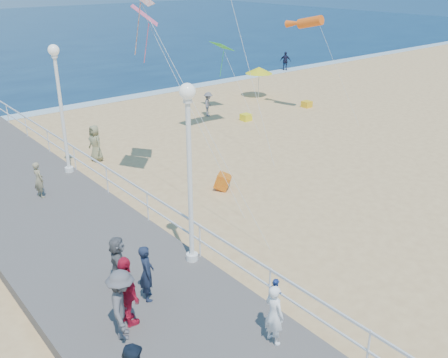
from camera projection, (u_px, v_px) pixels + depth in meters
ground at (312, 219)px, 18.18m from camera, size 160.00×160.00×0.00m
surf_line at (77, 106)px, 32.81m from camera, size 160.00×1.20×0.04m
boardwalk at (129, 292)px, 13.75m from camera, size 5.00×44.00×0.40m
railing at (200, 232)px, 14.76m from camera, size 0.05×42.00×0.55m
lamp_post_mid at (189, 158)px, 13.64m from camera, size 0.44×0.44×5.32m
lamp_post_far at (60, 97)px, 20.07m from camera, size 0.44×0.44×5.32m
woman_holding_toddler at (274, 314)px, 11.37m from camera, size 0.39×0.57×1.54m
toddler_held at (275, 293)px, 11.39m from camera, size 0.29×0.36×0.73m
spectator_0 at (147, 273)px, 12.89m from camera, size 0.58×0.68×1.57m
spectator_2 at (122, 305)px, 11.50m from camera, size 1.16×1.33×1.79m
spectator_3 at (126, 292)px, 11.89m from camera, size 0.46×1.09×1.87m
spectator_5 at (118, 262)px, 13.44m from camera, size 0.88×1.45×1.49m
spectator_6 at (39, 180)px, 18.73m from camera, size 0.41×0.56×1.41m
beach_walker_a at (208, 104)px, 30.49m from camera, size 1.08×1.05×1.48m
beach_walker_b at (285, 61)px, 43.88m from camera, size 0.89×1.02×1.65m
beach_walker_c at (95, 143)px, 23.34m from camera, size 0.64×0.90×1.74m
box_kite at (223, 183)px, 20.46m from camera, size 0.87×0.90×0.74m
beach_umbrella at (259, 70)px, 34.36m from camera, size 1.90×1.90×2.14m
beach_chair_left at (246, 117)px, 29.78m from camera, size 0.55×0.55×0.40m
beach_chair_right at (307, 104)px, 32.62m from camera, size 0.55×0.55×0.40m
kite_windsock at (310, 22)px, 28.83m from camera, size 1.00×2.66×1.08m
kite_diamond_pink at (145, 15)px, 18.82m from camera, size 1.43×1.49×0.73m
kite_diamond_green at (222, 46)px, 30.02m from camera, size 1.11×1.22×0.53m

